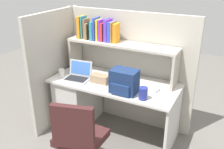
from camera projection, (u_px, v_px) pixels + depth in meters
ground_plane at (114, 131)px, 3.42m from camera, size 8.00×8.00×0.00m
desk at (88, 98)px, 3.42m from camera, size 1.60×0.70×0.73m
cubicle_partition_rear at (126, 69)px, 3.42m from camera, size 1.84×0.05×1.55m
cubicle_partition_left at (57, 68)px, 3.43m from camera, size 0.05×1.06×1.55m
overhead_hutch at (121, 51)px, 3.16m from camera, size 1.44×0.28×0.45m
reference_books_on_shelf at (98, 30)px, 3.21m from camera, size 0.57×0.19×0.29m
laptop at (78, 75)px, 3.21m from camera, size 0.34×0.29×0.22m
backpack at (124, 82)px, 2.82m from camera, size 0.30×0.23×0.27m
computer_mouse at (156, 90)px, 2.88m from camera, size 0.08×0.11×0.03m
paper_cup at (62, 72)px, 3.31m from camera, size 0.08×0.08×0.08m
tissue_box at (100, 79)px, 3.10m from camera, size 0.22×0.13×0.10m
snack_canister at (143, 93)px, 2.70m from camera, size 0.10×0.10×0.14m
office_chair at (80, 145)px, 2.53m from camera, size 0.52×0.53×0.93m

